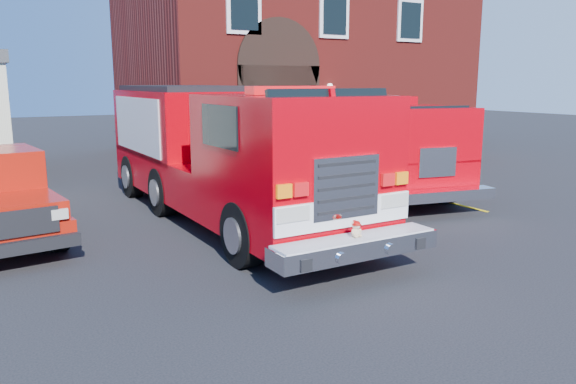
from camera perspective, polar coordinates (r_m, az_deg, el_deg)
ground at (r=12.11m, az=-2.85°, el=-5.09°), size 100.00×100.00×0.00m
parking_stripe_near at (r=16.72m, az=15.73°, el=-0.95°), size 0.12×3.00×0.01m
parking_stripe_mid at (r=18.88m, az=9.24°, el=0.69°), size 0.12×3.00×0.01m
parking_stripe_far at (r=21.25m, az=4.14°, el=1.96°), size 0.12×3.00×0.01m
fire_station at (r=28.24m, az=0.41°, el=12.91°), size 15.20×10.20×8.45m
fire_engine at (r=13.91m, az=-6.55°, el=4.17°), size 3.14×10.74×3.30m
secondary_truck at (r=18.41m, az=7.45°, el=5.49°), size 4.51×9.42×2.94m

